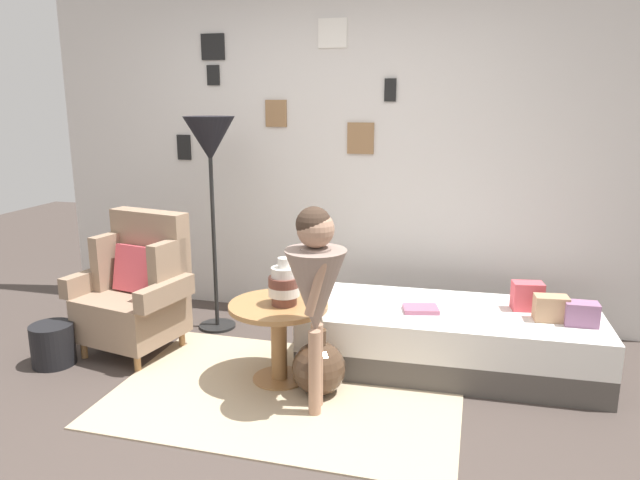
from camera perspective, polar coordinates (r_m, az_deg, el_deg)
ground_plane at (r=3.32m, az=-7.15°, el=-18.08°), size 12.00×12.00×0.00m
gallery_wall at (r=4.71m, az=1.40°, el=8.21°), size 4.80×0.12×2.60m
rug at (r=3.69m, az=-3.19°, el=-14.47°), size 2.06×1.40×0.01m
armchair at (r=4.32m, az=-17.23°, el=-4.59°), size 0.83×0.69×0.97m
daybed at (r=4.03m, az=12.34°, el=-9.24°), size 1.93×0.86×0.40m
pillow_head at (r=3.91m, az=23.92°, el=-6.53°), size 0.20×0.13×0.14m
pillow_mid at (r=3.92m, az=21.40°, el=-6.15°), size 0.21×0.14×0.16m
pillow_back at (r=4.06m, az=19.39°, el=-5.13°), size 0.21×0.15×0.18m
side_table at (r=3.69m, az=-4.01°, el=-8.17°), size 0.61×0.61×0.51m
vase_striped at (r=3.59m, az=-3.49°, el=-4.36°), size 0.19×0.19×0.29m
floor_lamp at (r=4.41m, az=-10.58°, el=8.71°), size 0.37×0.37×1.61m
person_child at (r=3.20m, az=-0.43°, el=-4.17°), size 0.34×0.34×1.18m
book_on_daybed at (r=3.88m, az=9.70°, el=-6.59°), size 0.25×0.21×0.03m
demijohn_near at (r=3.61m, az=-0.12°, el=-12.22°), size 0.32×0.32×0.41m
magazine_basket at (r=4.37m, az=-24.40°, el=-9.18°), size 0.28×0.28×0.28m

